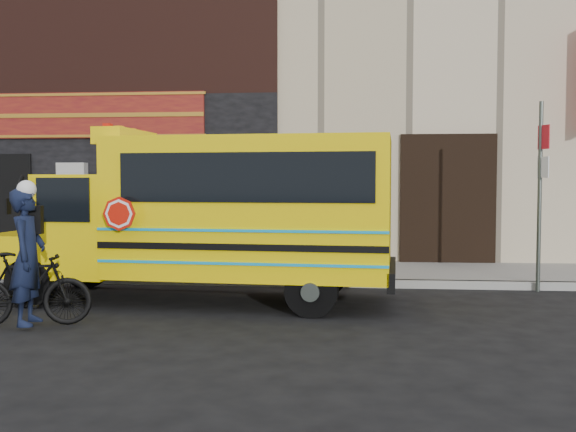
# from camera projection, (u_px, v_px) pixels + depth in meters

# --- Properties ---
(ground) EXTENTS (120.00, 120.00, 0.00)m
(ground) POSITION_uv_depth(u_px,v_px,m) (240.00, 312.00, 9.98)
(ground) COLOR black
(ground) RESTS_ON ground
(curb) EXTENTS (40.00, 0.20, 0.15)m
(curb) POSITION_uv_depth(u_px,v_px,m) (262.00, 282.00, 12.56)
(curb) COLOR gray
(curb) RESTS_ON ground
(sidewalk) EXTENTS (40.00, 3.00, 0.15)m
(sidewalk) POSITION_uv_depth(u_px,v_px,m) (271.00, 271.00, 14.05)
(sidewalk) COLOR gray
(sidewalk) RESTS_ON ground
(building) EXTENTS (20.00, 10.70, 12.00)m
(building) POSITION_uv_depth(u_px,v_px,m) (293.00, 51.00, 20.06)
(building) COLOR #C1AF91
(building) RESTS_ON sidewalk
(school_bus) EXTENTS (7.05, 2.68, 2.92)m
(school_bus) POSITION_uv_depth(u_px,v_px,m) (215.00, 213.00, 10.80)
(school_bus) COLOR black
(school_bus) RESTS_ON ground
(sign_pole) EXTENTS (0.13, 0.29, 3.51)m
(sign_pole) POSITION_uv_depth(u_px,v_px,m) (540.00, 188.00, 11.78)
(sign_pole) COLOR #414943
(sign_pole) RESTS_ON ground
(bicycle) EXTENTS (1.82, 0.91, 1.05)m
(bicycle) POSITION_uv_depth(u_px,v_px,m) (27.00, 289.00, 9.00)
(bicycle) COLOR black
(bicycle) RESTS_ON ground
(cyclist) EXTENTS (0.55, 0.75, 1.89)m
(cyclist) POSITION_uv_depth(u_px,v_px,m) (28.00, 260.00, 8.88)
(cyclist) COLOR black
(cyclist) RESTS_ON ground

